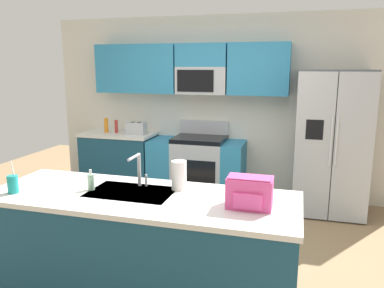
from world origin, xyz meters
name	(u,v)px	position (x,y,z in m)	size (l,w,h in m)	color
ground_plane	(178,258)	(0.00, 0.00, 0.00)	(9.00, 9.00, 0.00)	#997A56
kitchen_wall_unit	(212,95)	(-0.14, 2.08, 1.47)	(5.20, 0.43, 2.60)	silver
back_counter	(120,161)	(-1.52, 1.80, 0.45)	(1.09, 0.63, 0.90)	navy
range_oven	(197,168)	(-0.29, 1.80, 0.44)	(1.36, 0.61, 1.10)	#B7BABF
refrigerator	(331,143)	(1.51, 1.73, 0.93)	(0.90, 0.76, 1.85)	#4C4F54
island_counter	(142,247)	(-0.07, -0.71, 0.45)	(2.47, 0.88, 0.90)	navy
toaster	(136,128)	(-1.20, 1.75, 0.99)	(0.28, 0.16, 0.18)	#B7BABF
pepper_mill	(116,126)	(-1.55, 1.80, 1.00)	(0.05, 0.05, 0.19)	#B2332D
bottle_orange	(106,125)	(-1.71, 1.78, 1.01)	(0.06, 0.06, 0.22)	orange
sink_faucet	(138,167)	(-0.17, -0.52, 1.07)	(0.09, 0.21, 0.28)	#B7BABF
drink_cup_teal	(13,184)	(-1.07, -0.94, 0.97)	(0.08, 0.08, 0.26)	teal
soap_dispenser	(91,182)	(-0.51, -0.70, 0.97)	(0.06, 0.06, 0.17)	#A5D8B2
paper_towel_roll	(179,175)	(0.18, -0.50, 1.02)	(0.12, 0.12, 0.24)	white
backpack	(250,192)	(0.79, -0.75, 1.02)	(0.32, 0.22, 0.23)	#EA4C93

